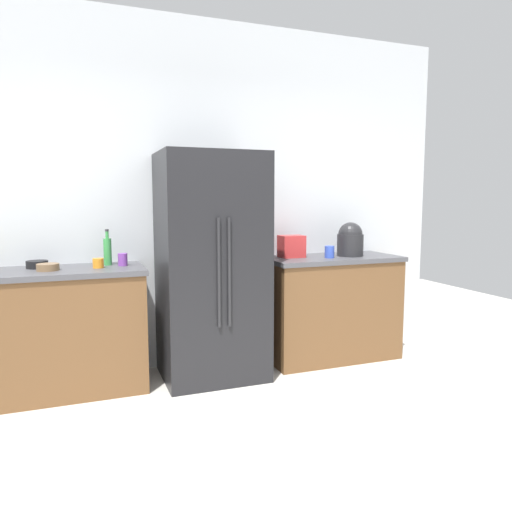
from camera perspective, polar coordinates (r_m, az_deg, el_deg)
ground_plane at (r=2.74m, az=3.62°, el=-25.08°), size 9.82×9.82×0.00m
kitchen_back_panel at (r=4.23m, az=-7.53°, el=7.10°), size 4.82×0.10×2.95m
counter_left at (r=3.91m, az=-23.82°, el=-8.29°), size 1.46×0.59×0.93m
counter_right at (r=4.46m, az=8.84°, el=-5.98°), size 1.21×0.59×0.93m
refrigerator at (r=3.89m, az=-5.29°, el=-1.27°), size 0.81×0.70×1.81m
toaster at (r=4.26m, az=4.23°, el=1.15°), size 0.21×0.17×0.19m
rice_cooker at (r=4.43m, az=11.10°, el=1.88°), size 0.24×0.24×0.31m
bottle_b at (r=3.91m, az=-17.17°, el=0.59°), size 0.06×0.06×0.28m
cup_a at (r=3.78m, az=-18.18°, el=-0.81°), size 0.08×0.08×0.07m
cup_b at (r=4.26m, az=8.69°, el=0.48°), size 0.08×0.08×0.10m
cup_c at (r=3.86m, az=-15.51°, el=-0.40°), size 0.07×0.07×0.10m
bowl_a at (r=3.94m, az=-24.50°, el=-0.91°), size 0.15×0.15×0.06m
bowl_b at (r=3.78m, az=-23.42°, el=-1.21°), size 0.16×0.16×0.05m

